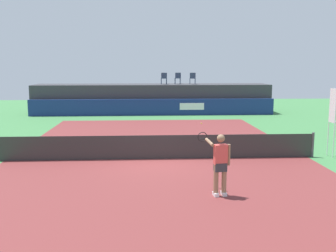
# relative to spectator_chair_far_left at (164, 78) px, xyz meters

# --- Properties ---
(ground_plane) EXTENTS (48.00, 48.00, 0.00)m
(ground_plane) POSITION_rel_spectator_chair_far_left_xyz_m (-0.90, -12.13, -2.69)
(ground_plane) COLOR #3D7A42
(court_inner) EXTENTS (12.00, 22.00, 0.00)m
(court_inner) POSITION_rel_spectator_chair_far_left_xyz_m (-0.90, -15.13, -2.69)
(court_inner) COLOR maroon
(court_inner) RESTS_ON ground
(sponsor_wall) EXTENTS (18.00, 0.22, 1.20)m
(sponsor_wall) POSITION_rel_spectator_chair_far_left_xyz_m (-0.89, -1.63, -2.09)
(sponsor_wall) COLOR navy
(sponsor_wall) RESTS_ON ground
(spectator_platform) EXTENTS (18.00, 2.80, 2.20)m
(spectator_platform) POSITION_rel_spectator_chair_far_left_xyz_m (-0.90, 0.17, -1.59)
(spectator_platform) COLOR #38383D
(spectator_platform) RESTS_ON ground
(spectator_chair_far_left) EXTENTS (0.45, 0.45, 0.89)m
(spectator_chair_far_left) POSITION_rel_spectator_chair_far_left_xyz_m (0.00, 0.00, 0.00)
(spectator_chair_far_left) COLOR #2D3D56
(spectator_chair_far_left) RESTS_ON spectator_platform
(spectator_chair_left) EXTENTS (0.46, 0.46, 0.89)m
(spectator_chair_left) POSITION_rel_spectator_chair_far_left_xyz_m (1.09, 0.27, 0.00)
(spectator_chair_left) COLOR #2D3D56
(spectator_chair_left) RESTS_ON spectator_platform
(spectator_chair_center) EXTENTS (0.47, 0.47, 0.89)m
(spectator_chair_center) POSITION_rel_spectator_chair_far_left_xyz_m (2.21, -0.04, 0.00)
(spectator_chair_center) COLOR #2D3D56
(spectator_chair_center) RESTS_ON spectator_platform
(umpire_chair) EXTENTS (0.48, 0.48, 2.76)m
(umpire_chair) POSITION_rel_spectator_chair_far_left_xyz_m (6.11, -15.14, -1.11)
(umpire_chair) COLOR white
(umpire_chair) RESTS_ON ground
(tennis_net) EXTENTS (12.40, 0.02, 0.95)m
(tennis_net) POSITION_rel_spectator_chair_far_left_xyz_m (-0.90, -15.13, -2.22)
(tennis_net) COLOR #2D2D2D
(tennis_net) RESTS_ON ground
(net_post_far) EXTENTS (0.10, 0.10, 1.00)m
(net_post_far) POSITION_rel_spectator_chair_far_left_xyz_m (5.30, -15.13, -2.19)
(net_post_far) COLOR #4C4C51
(net_post_far) RESTS_ON ground
(tennis_player) EXTENTS (0.81, 1.12, 1.77)m
(tennis_player) POSITION_rel_spectator_chair_far_left_xyz_m (0.67, -19.59, -1.73)
(tennis_player) COLOR white
(tennis_player) RESTS_ON court_inner
(tennis_ball) EXTENTS (0.07, 0.07, 0.07)m
(tennis_ball) POSITION_rel_spectator_chair_far_left_xyz_m (2.08, -6.03, -2.66)
(tennis_ball) COLOR #D8EA33
(tennis_ball) RESTS_ON court_inner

